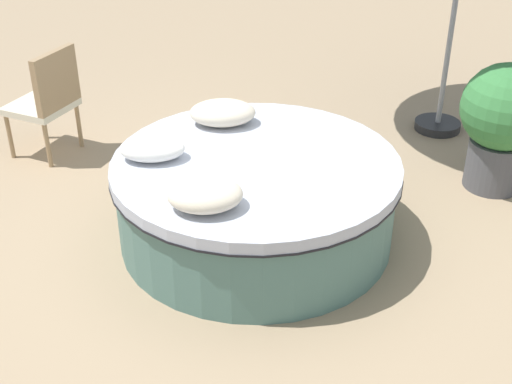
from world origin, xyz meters
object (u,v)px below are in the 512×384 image
throw_pillow_0 (223,113)px  throw_pillow_2 (205,195)px  planter (503,119)px  patio_chair (48,96)px  round_bed (256,199)px  throw_pillow_1 (152,149)px

throw_pillow_0 → throw_pillow_2: bearing=-95.2°
planter → throw_pillow_2: bearing=-151.4°
throw_pillow_2 → patio_chair: (-1.41, 2.02, -0.17)m
patio_chair → planter: (3.75, -0.75, 0.05)m
round_bed → patio_chair: patio_chair is taller
round_bed → throw_pillow_1: size_ratio=4.48×
round_bed → planter: (2.00, 0.67, 0.28)m
round_bed → throw_pillow_0: (-0.23, 0.62, 0.40)m
throw_pillow_0 → throw_pillow_1: (-0.49, -0.56, -0.01)m
throw_pillow_0 → planter: 2.23m
round_bed → planter: size_ratio=1.93×
round_bed → throw_pillow_1: 0.82m
throw_pillow_1 → planter: size_ratio=0.43×
throw_pillow_2 → planter: 2.67m
throw_pillow_0 → throw_pillow_1: 0.75m
round_bed → throw_pillow_0: 0.77m
throw_pillow_0 → throw_pillow_2: throw_pillow_0 is taller
throw_pillow_1 → throw_pillow_2: bearing=-60.0°
throw_pillow_0 → planter: (2.23, 0.05, -0.12)m
throw_pillow_0 → patio_chair: (-1.52, 0.80, -0.17)m
throw_pillow_1 → patio_chair: bearing=127.2°
throw_pillow_0 → round_bed: bearing=-69.6°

